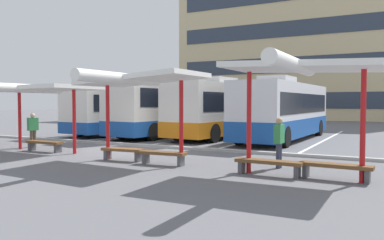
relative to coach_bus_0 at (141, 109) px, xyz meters
name	(u,v)px	position (x,y,z in m)	size (l,w,h in m)	color
ground_plane	(122,150)	(5.25, -8.90, -1.60)	(160.00, 160.00, 0.00)	slate
terminal_building	(307,37)	(5.28, 29.38, 8.95)	(31.35, 11.95, 23.80)	#D1BC8C
coach_bus_0	(141,109)	(0.00, 0.00, 0.00)	(3.35, 12.56, 3.45)	silver
coach_bus_1	(181,108)	(3.49, -0.50, 0.15)	(3.64, 12.07, 3.77)	silver
coach_bus_2	(229,110)	(6.82, -0.42, 0.03)	(3.56, 10.93, 3.54)	silver
coach_bus_3	(284,112)	(10.38, -0.89, -0.02)	(2.82, 10.77, 3.48)	silver
lane_stripe_0	(123,131)	(-1.96, 0.41, -1.59)	(0.16, 14.00, 0.01)	white
lane_stripe_1	(164,132)	(1.64, 0.41, -1.59)	(0.16, 14.00, 0.01)	white
lane_stripe_2	(211,134)	(5.25, 0.41, -1.59)	(0.16, 14.00, 0.01)	white
lane_stripe_3	(265,137)	(8.85, 0.41, -1.59)	(0.16, 14.00, 0.01)	white
lane_stripe_4	(326,139)	(12.45, 0.41, -1.59)	(0.16, 14.00, 0.01)	white
waiting_shelter_1	(40,90)	(2.73, -11.13, 1.04)	(4.30, 4.95, 2.85)	red
bench_1	(45,144)	(2.73, -10.94, -1.26)	(1.85, 0.46, 0.45)	brown
waiting_shelter_2	(138,81)	(8.19, -11.72, 1.23)	(4.11, 4.47, 3.12)	red
bench_2	(123,151)	(7.29, -11.44, -1.26)	(1.64, 0.55, 0.45)	brown
bench_3	(163,155)	(9.09, -11.56, -1.26)	(1.66, 0.54, 0.45)	brown
waiting_shelter_3	(301,69)	(13.70, -11.85, 1.41)	(4.12, 4.44, 3.24)	red
bench_4	(269,164)	(12.80, -11.76, -1.26)	(1.96, 0.48, 0.45)	brown
bench_5	(336,168)	(14.60, -11.55, -1.26)	(1.92, 0.53, 0.45)	brown
platform_kerb	(141,145)	(5.25, -7.40, -1.54)	(44.00, 0.24, 0.12)	#ADADA8
waiting_passenger_0	(33,128)	(0.95, -10.05, -0.68)	(0.31, 0.50, 1.60)	brown
waiting_passenger_2	(279,139)	(12.71, -10.37, -0.67)	(0.24, 0.48, 1.62)	#33384C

